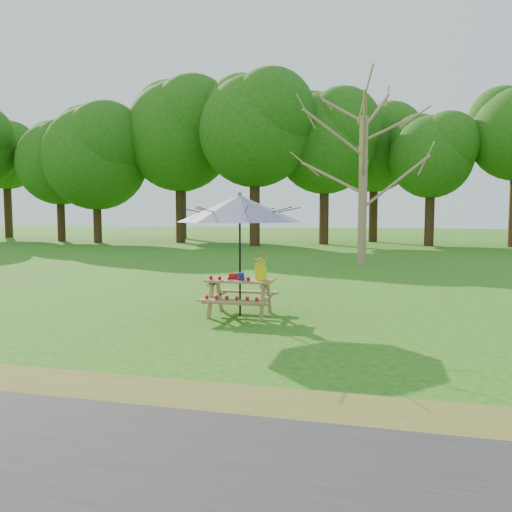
% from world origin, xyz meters
% --- Properties ---
extents(treeline, '(60.00, 12.00, 16.00)m').
position_xyz_m(treeline, '(0.00, 22.00, 8.00)').
color(treeline, '#1C530E').
rests_on(treeline, ground).
extents(bare_tree, '(7.67, 7.67, 12.36)m').
position_xyz_m(bare_tree, '(6.75, 11.18, 7.50)').
color(bare_tree, '#906B4E').
rests_on(bare_tree, ground).
extents(picnic_table, '(1.20, 1.32, 0.67)m').
position_xyz_m(picnic_table, '(4.88, 1.37, 0.33)').
color(picnic_table, '#A28649').
rests_on(picnic_table, ground).
extents(patio_umbrella, '(2.93, 2.93, 2.25)m').
position_xyz_m(patio_umbrella, '(4.88, 1.37, 1.95)').
color(patio_umbrella, black).
rests_on(patio_umbrella, ground).
extents(produce_bins, '(0.32, 0.40, 0.13)m').
position_xyz_m(produce_bins, '(4.85, 1.37, 0.72)').
color(produce_bins, red).
rests_on(produce_bins, picnic_table).
extents(tomatoes_row, '(0.77, 0.13, 0.07)m').
position_xyz_m(tomatoes_row, '(4.73, 1.19, 0.71)').
color(tomatoes_row, red).
rests_on(tomatoes_row, picnic_table).
extents(flower_bucket, '(0.34, 0.31, 0.48)m').
position_xyz_m(flower_bucket, '(5.26, 1.39, 0.92)').
color(flower_bucket, '#FEF00D').
rests_on(flower_bucket, picnic_table).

